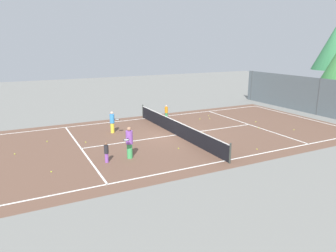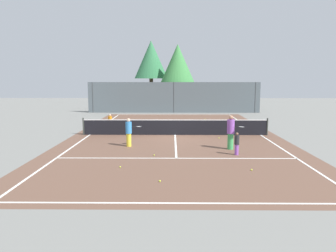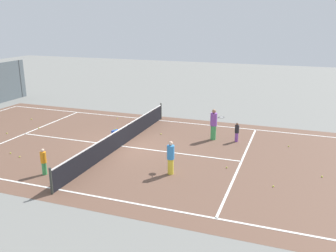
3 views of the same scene
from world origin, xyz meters
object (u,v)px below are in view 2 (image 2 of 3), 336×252
object	(u,v)px
ball_crate	(196,130)
tennis_ball_2	(242,128)
tennis_ball_3	(205,119)
tennis_ball_0	(120,167)
tennis_ball_8	(133,126)
player_1	(237,143)
tennis_ball_6	(154,155)
tennis_ball_4	(219,138)
player_0	(110,122)
player_2	(129,132)
tennis_ball_10	(137,124)
player_3	(231,132)
tennis_ball_7	(160,181)
tennis_ball_9	(125,123)
tennis_ball_1	(188,122)
tennis_ball_5	(170,120)
tennis_ball_11	(252,170)

from	to	relation	value
ball_crate	tennis_ball_2	xyz separation A→B (m)	(3.42, 1.67, -0.15)
tennis_ball_3	ball_crate	bearing A→B (deg)	-100.36
tennis_ball_0	tennis_ball_8	bearing A→B (deg)	94.15
player_1	tennis_ball_6	distance (m)	3.96
tennis_ball_0	tennis_ball_4	bearing A→B (deg)	53.77
tennis_ball_0	tennis_ball_6	world-z (taller)	same
player_0	tennis_ball_0	world-z (taller)	player_0
tennis_ball_3	tennis_ball_8	size ratio (longest dim) A/B	1.00
tennis_ball_6	player_2	bearing A→B (deg)	123.37
tennis_ball_6	tennis_ball_10	size ratio (longest dim) A/B	1.00
tennis_ball_8	tennis_ball_6	bearing A→B (deg)	-77.69
tennis_ball_3	tennis_ball_8	bearing A→B (deg)	-144.41
tennis_ball_0	tennis_ball_8	size ratio (longest dim) A/B	1.00
player_3	tennis_ball_6	bearing A→B (deg)	-158.39
player_2	ball_crate	world-z (taller)	player_2
tennis_ball_6	tennis_ball_7	bearing A→B (deg)	-84.17
tennis_ball_0	tennis_ball_3	size ratio (longest dim) A/B	1.00
ball_crate	tennis_ball_9	xyz separation A→B (m)	(-5.37, 4.19, -0.15)
player_3	tennis_ball_0	distance (m)	6.38
tennis_ball_4	tennis_ball_7	bearing A→B (deg)	-110.68
player_2	tennis_ball_4	distance (m)	5.74
player_0	tennis_ball_8	distance (m)	2.85
tennis_ball_3	tennis_ball_9	distance (m)	7.27
tennis_ball_1	player_1	bearing A→B (deg)	-81.80
player_1	tennis_ball_7	xyz separation A→B (m)	(-3.51, -4.29, -0.52)
tennis_ball_8	tennis_ball_9	distance (m)	1.54
tennis_ball_9	tennis_ball_6	bearing A→B (deg)	-75.54
tennis_ball_8	player_0	bearing A→B (deg)	-116.76
player_3	tennis_ball_7	distance (m)	6.62
player_3	tennis_ball_5	world-z (taller)	player_3
player_2	ball_crate	xyz separation A→B (m)	(3.93, 4.82, -0.60)
player_0	tennis_ball_2	bearing A→B (deg)	8.08
tennis_ball_3	tennis_ball_5	world-z (taller)	same
ball_crate	tennis_ball_11	size ratio (longest dim) A/B	6.50
tennis_ball_0	tennis_ball_5	distance (m)	15.59
player_2	tennis_ball_8	xyz separation A→B (m)	(-0.70, 7.65, -0.75)
tennis_ball_8	tennis_ball_10	size ratio (longest dim) A/B	1.00
ball_crate	tennis_ball_3	size ratio (longest dim) A/B	6.50
tennis_ball_9	player_2	bearing A→B (deg)	-80.93
tennis_ball_1	tennis_ball_3	size ratio (longest dim) A/B	1.00
ball_crate	player_2	bearing A→B (deg)	-129.22
tennis_ball_2	tennis_ball_9	size ratio (longest dim) A/B	1.00
tennis_ball_1	player_3	bearing A→B (deg)	-81.17
tennis_ball_3	tennis_ball_6	bearing A→B (deg)	-104.99
player_0	tennis_ball_3	distance (m)	9.86
tennis_ball_1	tennis_ball_9	size ratio (longest dim) A/B	1.00
player_1	tennis_ball_4	distance (m)	4.44
player_1	tennis_ball_3	bearing A→B (deg)	90.61
player_3	tennis_ball_11	distance (m)	4.17
tennis_ball_9	tennis_ball_5	bearing A→B (deg)	30.33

